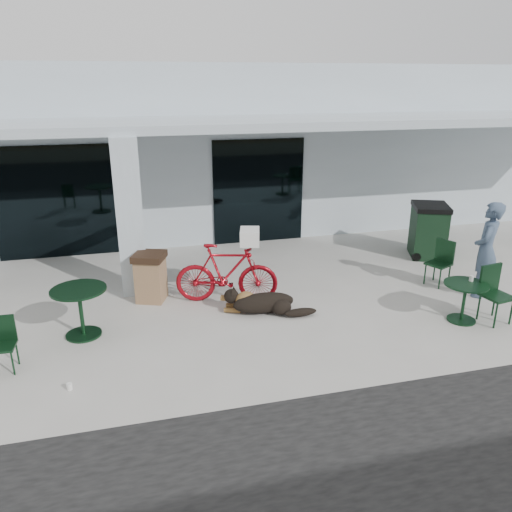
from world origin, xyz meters
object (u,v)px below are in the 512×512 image
object	(u,v)px
bicycle	(227,273)
dog	(264,302)
cafe_table_near	(81,312)
person	(486,250)
cafe_chair_far_a	(497,295)
trash_receptacle	(151,277)
cafe_chair_near	(2,346)
cafe_chair_far_b	(438,263)
cafe_table_far	(464,302)
wheeled_bin	(428,230)

from	to	relation	value
bicycle	dog	distance (m)	0.95
cafe_table_near	person	size ratio (longest dim) A/B	0.48
cafe_chair_far_a	cafe_table_near	bearing A→B (deg)	160.46
cafe_chair_far_a	trash_receptacle	distance (m)	6.38
bicycle	cafe_chair_near	distance (m)	4.03
cafe_chair_far_b	trash_receptacle	size ratio (longest dim) A/B	0.99
cafe_chair_near	cafe_table_far	distance (m)	7.63
dog	cafe_chair_far_a	size ratio (longest dim) A/B	1.30
cafe_chair_far_b	person	bearing A→B (deg)	12.34
cafe_table_far	trash_receptacle	size ratio (longest dim) A/B	0.79
cafe_chair_near	cafe_chair_far_b	size ratio (longest dim) A/B	0.87
dog	cafe_table_near	distance (m)	3.20
cafe_table_far	bicycle	bearing A→B (deg)	154.68
dog	person	world-z (taller)	person
cafe_chair_far_b	wheeled_bin	size ratio (longest dim) A/B	0.74
person	trash_receptacle	size ratio (longest dim) A/B	1.98
cafe_chair_near	trash_receptacle	size ratio (longest dim) A/B	0.86
dog	cafe_chair_near	xyz separation A→B (m)	(-4.25, -0.94, 0.19)
dog	trash_receptacle	world-z (taller)	trash_receptacle
cafe_chair_far_a	trash_receptacle	size ratio (longest dim) A/B	1.06
cafe_chair_far_b	person	size ratio (longest dim) A/B	0.50
cafe_chair_far_a	person	xyz separation A→B (m)	(0.54, 1.08, 0.45)
bicycle	trash_receptacle	xyz separation A→B (m)	(-1.42, 0.44, -0.11)
trash_receptacle	cafe_table_near	bearing A→B (deg)	-135.68
cafe_chair_far_a	cafe_chair_far_b	distance (m)	1.78
dog	person	bearing A→B (deg)	17.87
bicycle	person	world-z (taller)	person
person	trash_receptacle	world-z (taller)	person
bicycle	dog	world-z (taller)	bicycle
bicycle	cafe_chair_far_b	xyz separation A→B (m)	(4.47, -0.26, -0.12)
bicycle	cafe_table_far	world-z (taller)	bicycle
dog	trash_receptacle	distance (m)	2.28
cafe_table_near	person	distance (m)	7.65
cafe_chair_far_a	cafe_chair_far_b	size ratio (longest dim) A/B	1.08
trash_receptacle	bicycle	bearing A→B (deg)	-17.12
cafe_chair_near	person	distance (m)	8.73
cafe_chair_near	person	world-z (taller)	person
cafe_chair_far_a	wheeled_bin	size ratio (longest dim) A/B	0.80
wheeled_bin	cafe_chair_near	bearing A→B (deg)	-139.21
cafe_table_far	trash_receptacle	bearing A→B (deg)	156.77
dog	wheeled_bin	size ratio (longest dim) A/B	1.03
cafe_chair_near	cafe_table_far	world-z (taller)	cafe_chair_near
wheeled_bin	cafe_chair_far_b	bearing A→B (deg)	-93.59
cafe_table_near	cafe_chair_far_a	world-z (taller)	cafe_chair_far_a
cafe_table_near	cafe_table_far	bearing A→B (deg)	-9.63
cafe_chair_far_a	wheeled_bin	world-z (taller)	wheeled_bin
cafe_table_near	cafe_chair_near	world-z (taller)	cafe_table_near
cafe_table_far	trash_receptacle	distance (m)	5.83
person	wheeled_bin	size ratio (longest dim) A/B	1.49
dog	person	xyz separation A→B (m)	(4.44, -0.30, 0.74)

